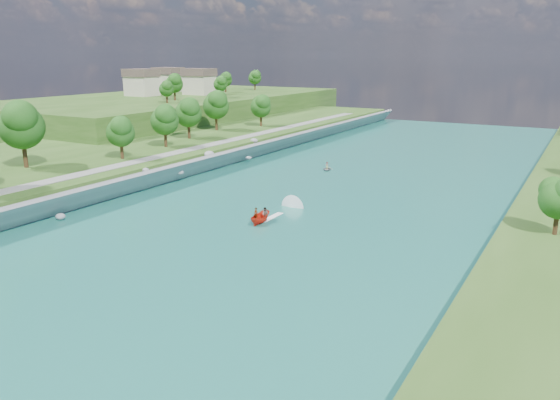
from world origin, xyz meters
The scene contains 10 objects.
ground centered at (0.00, 0.00, 0.00)m, with size 260.00×260.00×0.00m, color #2D5119.
river_water centered at (0.00, 20.00, 0.05)m, with size 55.00×240.00×0.10m, color #196054.
berm_west centered at (-50.00, 20.00, 1.75)m, with size 45.00×240.00×3.50m, color #2D5119.
ridge_west centered at (-82.50, 95.00, 4.50)m, with size 60.00×120.00×9.00m, color #2D5119.
riprap_bank centered at (-25.86, 19.37, 1.82)m, with size 4.58×236.00×4.26m.
riverside_path centered at (-32.50, 20.00, 3.55)m, with size 3.00×200.00×0.10m, color gray.
ridge_houses centered at (-88.67, 100.00, 13.31)m, with size 29.50×29.50×8.40m.
trees_ridge centered at (-71.93, 101.36, 13.03)m, with size 20.50×65.38×8.89m.
motorboat centered at (-0.55, 16.57, 0.80)m, with size 3.60×18.90×2.15m.
raft centered at (-7.51, 50.54, 0.46)m, with size 2.73×3.30×1.61m.
Camera 1 is at (35.80, -43.09, 21.42)m, focal length 35.00 mm.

